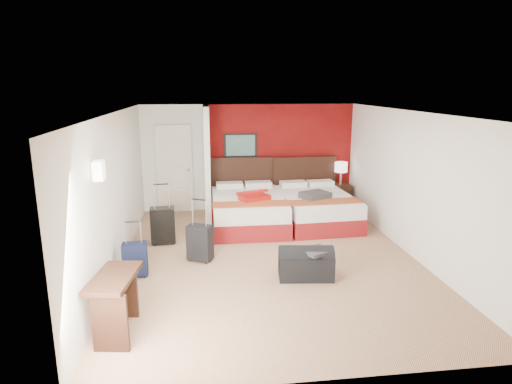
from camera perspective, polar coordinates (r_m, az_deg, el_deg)
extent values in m
plane|color=tan|center=(7.66, 1.76, -8.68)|extent=(6.50, 6.50, 0.00)
cube|color=white|center=(10.44, -0.96, 4.53)|extent=(5.00, 0.04, 2.50)
cube|color=white|center=(7.32, -17.88, -0.13)|extent=(0.04, 6.50, 2.50)
cube|color=black|center=(10.32, -2.04, 6.10)|extent=(0.78, 0.03, 0.58)
cube|color=white|center=(5.73, -19.83, 2.65)|extent=(0.12, 0.20, 0.24)
cube|color=maroon|center=(10.53, 3.13, 4.59)|extent=(3.50, 0.04, 2.50)
cube|color=silver|center=(9.75, -6.41, 3.79)|extent=(0.12, 1.20, 2.50)
cube|color=silver|center=(10.39, -10.57, 2.99)|extent=(0.82, 0.06, 2.05)
cube|color=silver|center=(9.28, -1.04, -2.52)|extent=(1.53, 2.16, 0.65)
cube|color=silver|center=(9.57, 7.78, -2.18)|extent=(1.59, 2.18, 0.63)
cube|color=#AC120E|center=(9.10, -0.36, -0.42)|extent=(0.85, 0.96, 0.10)
cube|color=#3E3D43|center=(9.17, 7.72, -0.42)|extent=(0.69, 0.63, 0.13)
cube|color=black|center=(10.74, 10.86, -0.59)|extent=(0.47, 0.47, 0.62)
cylinder|color=white|center=(10.61, 11.00, 2.43)|extent=(0.39, 0.39, 0.53)
cube|color=black|center=(8.43, -12.04, -4.44)|extent=(0.46, 0.30, 0.67)
cube|color=black|center=(7.53, -7.31, -6.75)|extent=(0.47, 0.40, 0.60)
cube|color=black|center=(7.15, -15.48, -8.65)|extent=(0.39, 0.25, 0.52)
cube|color=black|center=(6.92, 6.52, -9.42)|extent=(0.88, 0.54, 0.42)
cube|color=#343539|center=(6.82, 7.91, -7.65)|extent=(0.52, 0.50, 0.05)
cube|color=black|center=(5.64, -17.80, -13.80)|extent=(0.58, 0.96, 0.75)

